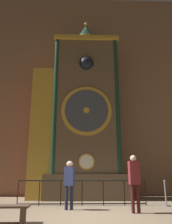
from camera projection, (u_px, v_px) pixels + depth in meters
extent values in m
plane|color=#847056|center=(87.00, 217.00, 6.30)|extent=(28.00, 28.00, 0.00)
cube|color=#846047|center=(84.00, 87.00, 12.94)|extent=(24.00, 0.30, 12.14)
cube|color=brown|center=(86.00, 186.00, 10.41)|extent=(3.96, 1.61, 1.14)
cube|color=brown|center=(86.00, 104.00, 11.45)|extent=(3.17, 1.40, 7.08)
cube|color=gold|center=(86.00, 45.00, 12.22)|extent=(3.42, 1.54, 0.20)
cylinder|color=gold|center=(86.00, 162.00, 9.99)|extent=(0.75, 0.05, 0.75)
cylinder|color=silver|center=(86.00, 162.00, 9.96)|extent=(0.61, 0.03, 0.61)
cylinder|color=gold|center=(86.00, 111.00, 10.60)|extent=(2.46, 0.07, 2.46)
cylinder|color=#3D424C|center=(86.00, 110.00, 10.56)|extent=(2.11, 0.04, 2.11)
cylinder|color=gold|center=(86.00, 110.00, 10.54)|extent=(0.30, 0.03, 0.30)
cube|color=#3A2D21|center=(86.00, 67.00, 11.75)|extent=(0.95, 0.42, 0.95)
sphere|color=black|center=(86.00, 64.00, 11.34)|extent=(0.76, 0.76, 0.76)
cylinder|color=#193828|center=(55.00, 100.00, 10.80)|extent=(0.24, 0.24, 7.08)
cylinder|color=#193828|center=(117.00, 100.00, 10.89)|extent=(0.24, 0.24, 7.08)
cylinder|color=gold|center=(86.00, 42.00, 12.39)|extent=(1.11, 1.11, 0.30)
cone|color=#1C3D2C|center=(86.00, 33.00, 12.54)|extent=(1.05, 1.05, 0.88)
sphere|color=gold|center=(86.00, 24.00, 12.68)|extent=(0.20, 0.20, 0.20)
cube|color=maroon|center=(43.00, 131.00, 11.06)|extent=(1.08, 1.19, 6.40)
cube|color=gold|center=(41.00, 129.00, 10.47)|extent=(1.13, 0.06, 6.40)
cylinder|color=black|center=(18.00, 193.00, 8.42)|extent=(0.04, 0.04, 0.94)
cylinder|color=black|center=(39.00, 193.00, 8.44)|extent=(0.04, 0.04, 0.94)
cylinder|color=black|center=(61.00, 193.00, 8.47)|extent=(0.04, 0.04, 0.94)
cylinder|color=black|center=(82.00, 193.00, 8.49)|extent=(0.04, 0.04, 0.94)
cylinder|color=black|center=(103.00, 192.00, 8.51)|extent=(0.04, 0.04, 0.94)
cylinder|color=black|center=(124.00, 192.00, 8.54)|extent=(0.04, 0.04, 0.94)
cylinder|color=black|center=(145.00, 192.00, 8.56)|extent=(0.04, 0.04, 0.94)
cylinder|color=black|center=(82.00, 181.00, 8.60)|extent=(4.97, 0.05, 0.05)
cylinder|color=black|center=(82.00, 204.00, 8.39)|extent=(4.97, 0.04, 0.04)
cylinder|color=#1B213A|center=(66.00, 198.00, 7.56)|extent=(0.11, 0.11, 0.78)
cylinder|color=#1B213A|center=(72.00, 198.00, 7.56)|extent=(0.11, 0.11, 0.78)
cube|color=navy|center=(69.00, 176.00, 7.74)|extent=(0.39, 0.31, 0.64)
sphere|color=beige|center=(70.00, 164.00, 7.85)|extent=(0.23, 0.23, 0.23)
cylinder|color=#461518|center=(133.00, 199.00, 7.00)|extent=(0.11, 0.11, 0.86)
cylinder|color=#461518|center=(138.00, 199.00, 7.01)|extent=(0.11, 0.11, 0.86)
cube|color=maroon|center=(134.00, 173.00, 7.21)|extent=(0.36, 0.25, 0.75)
sphere|color=beige|center=(133.00, 158.00, 7.33)|extent=(0.21, 0.21, 0.21)
cylinder|color=gray|center=(167.00, 206.00, 8.24)|extent=(0.28, 0.28, 0.04)
cylinder|color=gray|center=(166.00, 194.00, 8.34)|extent=(0.06, 0.06, 0.86)
sphere|color=gray|center=(164.00, 181.00, 8.46)|extent=(0.09, 0.09, 0.09)
cube|color=brown|center=(1.00, 206.00, 5.68)|extent=(1.48, 0.40, 0.05)
cube|color=brown|center=(23.00, 215.00, 5.64)|extent=(0.08, 0.36, 0.39)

